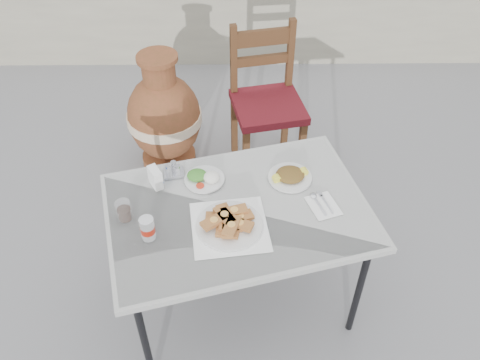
{
  "coord_description": "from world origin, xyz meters",
  "views": [
    {
      "loc": [
        -0.15,
        -1.56,
        2.31
      ],
      "look_at": [
        -0.13,
        0.02,
        0.82
      ],
      "focal_mm": 38.0,
      "sensor_mm": 36.0,
      "label": 1
    }
  ],
  "objects_px": {
    "salad_rice_plate": "(204,177)",
    "salad_chopped_plate": "(290,176)",
    "pide_plate": "(229,222)",
    "terracotta_urn": "(165,118)",
    "condiment_caddy": "(173,171)",
    "napkin_holder": "(155,178)",
    "cafe_table": "(238,216)",
    "chair": "(267,101)",
    "cola_glass": "(124,212)",
    "soda_can": "(148,228)"
  },
  "relations": [
    {
      "from": "cola_glass",
      "to": "terracotta_urn",
      "type": "bearing_deg",
      "value": 88.82
    },
    {
      "from": "napkin_holder",
      "to": "condiment_caddy",
      "type": "bearing_deg",
      "value": 15.25
    },
    {
      "from": "cafe_table",
      "to": "napkin_holder",
      "type": "height_order",
      "value": "napkin_holder"
    },
    {
      "from": "cafe_table",
      "to": "salad_chopped_plate",
      "type": "height_order",
      "value": "salad_chopped_plate"
    },
    {
      "from": "terracotta_urn",
      "to": "napkin_holder",
      "type": "bearing_deg",
      "value": -84.68
    },
    {
      "from": "condiment_caddy",
      "to": "chair",
      "type": "xyz_separation_m",
      "value": [
        0.49,
        0.9,
        -0.22
      ]
    },
    {
      "from": "salad_chopped_plate",
      "to": "napkin_holder",
      "type": "distance_m",
      "value": 0.62
    },
    {
      "from": "salad_chopped_plate",
      "to": "terracotta_urn",
      "type": "xyz_separation_m",
      "value": [
        -0.7,
        0.9,
        -0.33
      ]
    },
    {
      "from": "salad_chopped_plate",
      "to": "terracotta_urn",
      "type": "distance_m",
      "value": 1.19
    },
    {
      "from": "cola_glass",
      "to": "napkin_holder",
      "type": "height_order",
      "value": "napkin_holder"
    },
    {
      "from": "napkin_holder",
      "to": "condiment_caddy",
      "type": "height_order",
      "value": "napkin_holder"
    },
    {
      "from": "napkin_holder",
      "to": "cafe_table",
      "type": "bearing_deg",
      "value": -52.53
    },
    {
      "from": "cafe_table",
      "to": "terracotta_urn",
      "type": "distance_m",
      "value": 1.22
    },
    {
      "from": "soda_can",
      "to": "condiment_caddy",
      "type": "bearing_deg",
      "value": 79.72
    },
    {
      "from": "cafe_table",
      "to": "salad_rice_plate",
      "type": "height_order",
      "value": "salad_rice_plate"
    },
    {
      "from": "cafe_table",
      "to": "pide_plate",
      "type": "bearing_deg",
      "value": -108.9
    },
    {
      "from": "salad_chopped_plate",
      "to": "napkin_holder",
      "type": "bearing_deg",
      "value": -176.27
    },
    {
      "from": "soda_can",
      "to": "salad_rice_plate",
      "type": "bearing_deg",
      "value": 58.14
    },
    {
      "from": "cola_glass",
      "to": "salad_rice_plate",
      "type": "bearing_deg",
      "value": 35.7
    },
    {
      "from": "pide_plate",
      "to": "terracotta_urn",
      "type": "relative_size",
      "value": 0.43
    },
    {
      "from": "salad_rice_plate",
      "to": "cola_glass",
      "type": "xyz_separation_m",
      "value": [
        -0.33,
        -0.24,
        0.02
      ]
    },
    {
      "from": "cafe_table",
      "to": "pide_plate",
      "type": "xyz_separation_m",
      "value": [
        -0.04,
        -0.11,
        0.08
      ]
    },
    {
      "from": "napkin_holder",
      "to": "soda_can",
      "type": "bearing_deg",
      "value": -119.76
    },
    {
      "from": "salad_chopped_plate",
      "to": "salad_rice_plate",
      "type": "bearing_deg",
      "value": -178.9
    },
    {
      "from": "salad_chopped_plate",
      "to": "soda_can",
      "type": "height_order",
      "value": "soda_can"
    },
    {
      "from": "soda_can",
      "to": "napkin_holder",
      "type": "xyz_separation_m",
      "value": [
        -0.0,
        0.31,
        -0.01
      ]
    },
    {
      "from": "cola_glass",
      "to": "chair",
      "type": "bearing_deg",
      "value": 60.21
    },
    {
      "from": "salad_rice_plate",
      "to": "salad_chopped_plate",
      "type": "height_order",
      "value": "salad_rice_plate"
    },
    {
      "from": "condiment_caddy",
      "to": "napkin_holder",
      "type": "bearing_deg",
      "value": -134.42
    },
    {
      "from": "cafe_table",
      "to": "salad_rice_plate",
      "type": "bearing_deg",
      "value": 130.21
    },
    {
      "from": "pide_plate",
      "to": "condiment_caddy",
      "type": "distance_m",
      "value": 0.42
    },
    {
      "from": "cola_glass",
      "to": "cafe_table",
      "type": "bearing_deg",
      "value": 6.02
    },
    {
      "from": "pide_plate",
      "to": "chair",
      "type": "relative_size",
      "value": 0.37
    },
    {
      "from": "chair",
      "to": "salad_rice_plate",
      "type": "bearing_deg",
      "value": -121.83
    },
    {
      "from": "pide_plate",
      "to": "salad_chopped_plate",
      "type": "bearing_deg",
      "value": 46.79
    },
    {
      "from": "cola_glass",
      "to": "chair",
      "type": "xyz_separation_m",
      "value": [
        0.67,
        1.17,
        -0.24
      ]
    },
    {
      "from": "soda_can",
      "to": "condiment_caddy",
      "type": "xyz_separation_m",
      "value": [
        0.07,
        0.39,
        -0.03
      ]
    },
    {
      "from": "soda_can",
      "to": "condiment_caddy",
      "type": "distance_m",
      "value": 0.39
    },
    {
      "from": "salad_chopped_plate",
      "to": "cola_glass",
      "type": "bearing_deg",
      "value": -161.51
    },
    {
      "from": "salad_rice_plate",
      "to": "napkin_holder",
      "type": "height_order",
      "value": "napkin_holder"
    },
    {
      "from": "soda_can",
      "to": "napkin_holder",
      "type": "distance_m",
      "value": 0.31
    },
    {
      "from": "salad_chopped_plate",
      "to": "soda_can",
      "type": "xyz_separation_m",
      "value": [
        -0.61,
        -0.35,
        0.04
      ]
    },
    {
      "from": "pide_plate",
      "to": "salad_rice_plate",
      "type": "xyz_separation_m",
      "value": [
        -0.12,
        0.29,
        -0.01
      ]
    },
    {
      "from": "terracotta_urn",
      "to": "condiment_caddy",
      "type": "bearing_deg",
      "value": -79.49
    },
    {
      "from": "salad_rice_plate",
      "to": "salad_chopped_plate",
      "type": "xyz_separation_m",
      "value": [
        0.4,
        0.01,
        0.0
      ]
    },
    {
      "from": "cafe_table",
      "to": "chair",
      "type": "xyz_separation_m",
      "value": [
        0.19,
        1.12,
        -0.15
      ]
    },
    {
      "from": "pide_plate",
      "to": "salad_chopped_plate",
      "type": "xyz_separation_m",
      "value": [
        0.28,
        0.3,
        -0.01
      ]
    },
    {
      "from": "condiment_caddy",
      "to": "chair",
      "type": "distance_m",
      "value": 1.04
    },
    {
      "from": "terracotta_urn",
      "to": "salad_rice_plate",
      "type": "bearing_deg",
      "value": -71.48
    },
    {
      "from": "salad_rice_plate",
      "to": "soda_can",
      "type": "relative_size",
      "value": 1.73
    }
  ]
}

